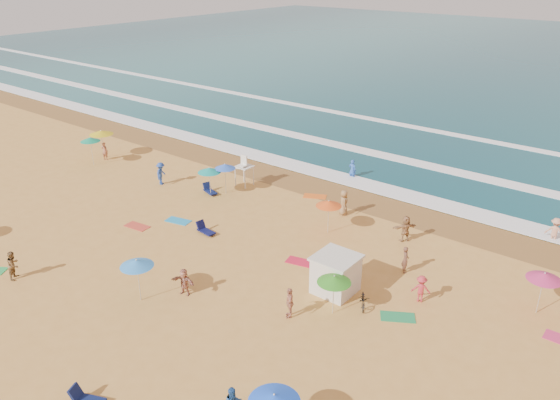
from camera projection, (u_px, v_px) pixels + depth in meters
The scene contains 11 objects.
ground at pixel (227, 258), 32.40m from camera, with size 220.00×220.00×0.00m, color gold.
wet_sand at pixel (340, 193), 41.38m from camera, with size 220.00×220.00×0.00m, color olive.
surf_foam at pixel (394, 161), 47.67m from camera, with size 200.00×18.70×0.05m.
cabana at pixel (336, 275), 28.79m from camera, with size 2.00×2.00×2.00m, color silver.
cabana_roof at pixel (336, 258), 28.36m from camera, with size 2.20×2.20×0.12m, color silver.
bicycle at pixel (363, 300), 27.75m from camera, with size 0.53×1.52×0.80m, color black.
lifeguard_stand at pixel (244, 173), 42.38m from camera, with size 1.20×1.20×2.10m, color white, non-canonical shape.
beach_umbrellas at pixel (270, 232), 30.80m from camera, with size 59.45×28.43×0.81m.
loungers at pixel (214, 313), 27.10m from camera, with size 49.73×20.29×0.34m.
towels at pixel (223, 278), 30.39m from camera, with size 34.62×25.46×0.03m.
beachgoers at pixel (285, 226), 34.48m from camera, with size 38.49×28.22×2.08m.
Camera 1 is at (19.94, -20.20, 16.32)m, focal length 35.00 mm.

